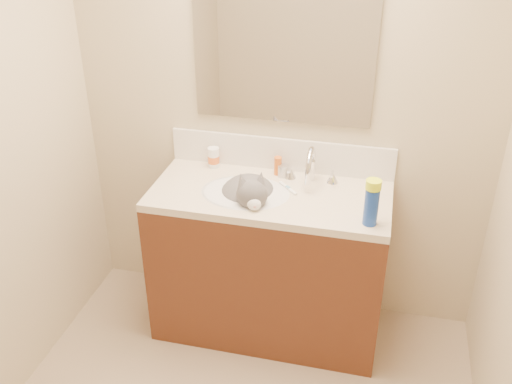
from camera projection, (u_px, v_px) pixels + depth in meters
The scene contains 16 objects.
room_shell at pixel (204, 163), 1.71m from camera, with size 2.24×2.54×2.52m.
vanity_cabinet at pixel (269, 265), 3.07m from camera, with size 1.20×0.55×0.82m, color #512715.
counter_slab at pixel (270, 196), 2.86m from camera, with size 1.20×0.55×0.04m, color beige.
basin at pixel (245, 204), 2.88m from camera, with size 0.45×0.36×0.14m, color white.
faucet at pixel (311, 169), 2.89m from camera, with size 0.28×0.20×0.21m.
cat at pixel (249, 197), 2.86m from camera, with size 0.41×0.44×0.32m.
backsplash at pixel (281, 154), 3.03m from camera, with size 1.20×0.02×0.18m, color silver.
mirror at pixel (283, 43), 2.74m from camera, with size 0.90×0.02×0.80m, color white.
pill_bottle at pixel (214, 157), 3.07m from camera, with size 0.06×0.06×0.11m, color white.
pill_label at pixel (214, 159), 3.07m from camera, with size 0.06×0.06×0.04m, color orange.
silver_jar at pixel (283, 171), 2.98m from camera, with size 0.06×0.06×0.06m, color #B7B7BC.
amber_bottle at pixel (278, 166), 3.00m from camera, with size 0.04×0.04×0.10m, color orange.
toothbrush at pixel (288, 188), 2.87m from camera, with size 0.02×0.15×0.01m, color white.
toothbrush_head at pixel (288, 188), 2.87m from camera, with size 0.01×0.03×0.01m, color #60A6CD.
spray_can at pixel (371, 207), 2.55m from camera, with size 0.06×0.06×0.18m, color #173CA2.
spray_cap at pixel (374, 185), 2.49m from camera, with size 0.07×0.07×0.04m, color #E3FF1A.
Camera 1 is at (0.51, -1.46, 2.24)m, focal length 40.00 mm.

